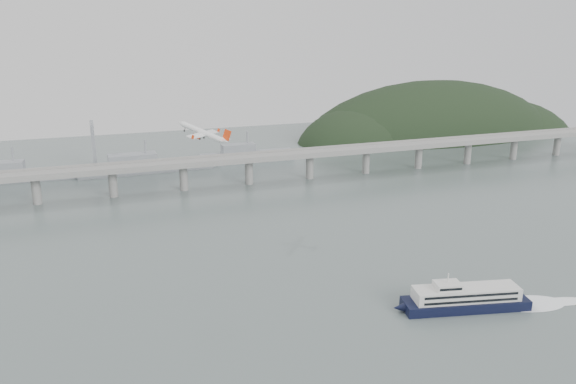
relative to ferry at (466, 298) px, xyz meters
name	(u,v)px	position (x,y,z in m)	size (l,w,h in m)	color
ground	(330,305)	(-53.44, 22.27, -4.57)	(900.00, 900.00, 0.00)	#556261
bridge	(222,164)	(-54.59, 222.27, 13.07)	(800.00, 22.00, 23.90)	gray
headland	(441,150)	(231.73, 354.02, -23.92)	(365.00, 155.00, 156.00)	black
distant_fleet	(7,175)	(-208.80, 287.35, 1.65)	(453.00, 60.90, 40.00)	gray
ferry	(466,298)	(0.00, 0.00, 0.00)	(88.52, 29.48, 16.87)	black
airliner	(203,133)	(-87.69, 117.14, 57.00)	(26.93, 25.87, 12.37)	white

